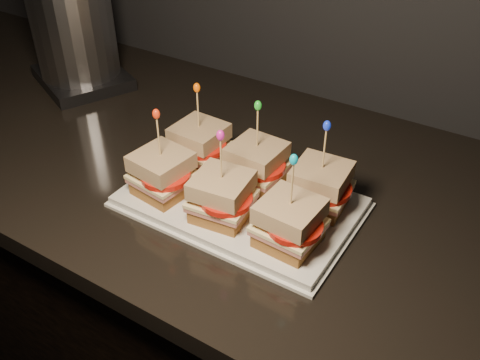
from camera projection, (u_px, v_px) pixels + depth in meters
The scene contains 49 objects.
cabinet at pixel (296, 360), 1.21m from camera, with size 2.50×0.67×0.87m, color black.
granite_slab at pixel (312, 203), 0.94m from camera, with size 2.54×0.71×0.04m, color black.
platter at pixel (240, 202), 0.90m from camera, with size 0.38×0.23×0.02m, color silver.
platter_rim at pixel (240, 205), 0.90m from camera, with size 0.39×0.24×0.01m, color silver.
sandwich_0_bread_bot at pixel (200, 157), 0.97m from camera, with size 0.08×0.08×0.02m, color brown.
sandwich_0_ham at pixel (200, 149), 0.96m from camera, with size 0.09×0.09×0.01m, color #BA685C.
sandwich_0_cheese at pixel (200, 146), 0.96m from camera, with size 0.09×0.09×0.01m, color #FFEAA1.
sandwich_0_tomato at pixel (203, 146), 0.95m from camera, with size 0.08×0.08×0.01m, color red.
sandwich_0_bread_top at pixel (199, 134), 0.95m from camera, with size 0.08×0.08×0.03m, color brown.
sandwich_0_pick at pixel (198, 111), 0.92m from camera, with size 0.00×0.00×0.09m, color tan.
sandwich_0_frill at pixel (197, 88), 0.89m from camera, with size 0.01×0.01×0.02m, color #EF5902.
sandwich_1_bread_bot at pixel (256, 177), 0.92m from camera, with size 0.08×0.08×0.02m, color brown.
sandwich_1_ham at pixel (256, 169), 0.91m from camera, with size 0.09×0.09×0.01m, color #BA685C.
sandwich_1_cheese at pixel (257, 166), 0.91m from camera, with size 0.09×0.09×0.01m, color #FFEAA1.
sandwich_1_tomato at pixel (261, 166), 0.90m from camera, with size 0.08×0.08×0.01m, color red.
sandwich_1_bread_top at pixel (257, 153), 0.89m from camera, with size 0.08×0.08×0.03m, color brown.
sandwich_1_pick at pixel (257, 130), 0.87m from camera, with size 0.00×0.00×0.09m, color tan.
sandwich_1_frill at pixel (258, 106), 0.84m from camera, with size 0.01×0.01×0.02m, color green.
sandwich_2_bread_bot at pixel (319, 199), 0.87m from camera, with size 0.08×0.08×0.02m, color brown.
sandwich_2_ham at pixel (320, 192), 0.86m from camera, with size 0.09×0.09×0.01m, color #BA685C.
sandwich_2_cheese at pixel (320, 188), 0.86m from camera, with size 0.09×0.09×0.01m, color #FFEAA1.
sandwich_2_tomato at pixel (326, 189), 0.84m from camera, with size 0.08×0.08×0.01m, color red.
sandwich_2_bread_top at pixel (322, 175), 0.84m from camera, with size 0.08×0.08×0.03m, color brown.
sandwich_2_pick at pixel (324, 151), 0.82m from camera, with size 0.00×0.00×0.09m, color tan.
sandwich_2_frill at pixel (327, 126), 0.79m from camera, with size 0.01×0.01×0.02m, color #152FE1.
sandwich_3_bread_bot at pixel (164, 186), 0.90m from camera, with size 0.08×0.08×0.02m, color brown.
sandwich_3_ham at pixel (163, 179), 0.89m from camera, with size 0.09×0.09×0.01m, color #BA685C.
sandwich_3_cheese at pixel (163, 175), 0.89m from camera, with size 0.09×0.09×0.01m, color #FFEAA1.
sandwich_3_tomato at pixel (166, 176), 0.87m from camera, with size 0.08×0.08×0.01m, color red.
sandwich_3_bread_top at pixel (161, 162), 0.87m from camera, with size 0.08×0.08×0.03m, color brown.
sandwich_3_pick at pixel (159, 139), 0.85m from camera, with size 0.00×0.00×0.09m, color tan.
sandwich_3_frill at pixel (156, 114), 0.82m from camera, with size 0.01×0.01×0.02m, color red.
sandwich_4_bread_bot at pixel (222, 210), 0.85m from camera, with size 0.08×0.08×0.02m, color brown.
sandwich_4_ham at pixel (222, 202), 0.84m from camera, with size 0.09×0.09×0.01m, color #BA685C.
sandwich_4_cheese at pixel (222, 198), 0.84m from camera, with size 0.09×0.09×0.01m, color #FFEAA1.
sandwich_4_tomato at pixel (226, 199), 0.82m from camera, with size 0.08×0.08×0.01m, color red.
sandwich_4_bread_top at pixel (222, 185), 0.82m from camera, with size 0.08×0.08×0.03m, color brown.
sandwich_4_pick at pixel (221, 161), 0.80m from camera, with size 0.00×0.00×0.09m, color tan.
sandwich_4_frill at pixel (220, 135), 0.77m from camera, with size 0.01×0.01×0.02m, color #CA1B92.
sandwich_5_bread_bot at pixel (288, 236), 0.80m from camera, with size 0.08×0.08×0.02m, color brown.
sandwich_5_ham at pixel (289, 228), 0.79m from camera, with size 0.09×0.09×0.01m, color #BA685C.
sandwich_5_cheese at pixel (289, 225), 0.79m from camera, with size 0.09×0.09×0.01m, color #FFEAA1.
sandwich_5_tomato at pixel (295, 226), 0.77m from camera, with size 0.08×0.08×0.01m, color red.
sandwich_5_bread_top at pixel (290, 211), 0.77m from camera, with size 0.08×0.08×0.03m, color brown.
sandwich_5_pick at pixel (292, 186), 0.74m from camera, with size 0.00×0.00×0.09m, color tan.
sandwich_5_frill at pixel (294, 160), 0.72m from camera, with size 0.01×0.01×0.02m, color #099CB5.
appliance_base at pixel (83, 77), 1.28m from camera, with size 0.22×0.18×0.03m, color #262628.
appliance_body at pixel (73, 24), 1.20m from camera, with size 0.18×0.18×0.24m, color silver.
appliance at pixel (73, 25), 1.21m from camera, with size 0.22×0.18×0.28m, color silver, non-canonical shape.
Camera 1 is at (0.93, 0.96, 1.47)m, focal length 40.00 mm.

